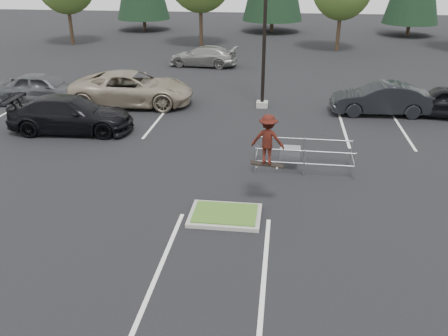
# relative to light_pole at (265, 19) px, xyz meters

# --- Properties ---
(ground) EXTENTS (120.00, 120.00, 0.00)m
(ground) POSITION_rel_light_pole_xyz_m (-0.50, -12.00, -4.56)
(ground) COLOR black
(ground) RESTS_ON ground
(grass_median) EXTENTS (2.20, 1.60, 0.16)m
(grass_median) POSITION_rel_light_pole_xyz_m (-0.50, -12.00, -4.48)
(grass_median) COLOR gray
(grass_median) RESTS_ON ground
(stall_lines) EXTENTS (22.62, 17.60, 0.01)m
(stall_lines) POSITION_rel_light_pole_xyz_m (-1.85, -5.98, -4.56)
(stall_lines) COLOR silver
(stall_lines) RESTS_ON ground
(light_pole) EXTENTS (0.70, 0.60, 10.12)m
(light_pole) POSITION_rel_light_pole_xyz_m (0.00, 0.00, 0.00)
(light_pole) COLOR gray
(light_pole) RESTS_ON ground
(cart_corral) EXTENTS (3.67, 1.37, 1.03)m
(cart_corral) POSITION_rel_light_pole_xyz_m (1.59, -7.99, -3.91)
(cart_corral) COLOR #999CA1
(cart_corral) RESTS_ON ground
(skateboarder) EXTENTS (1.10, 0.73, 1.72)m
(skateboarder) POSITION_rel_light_pole_xyz_m (0.70, -11.00, -2.32)
(skateboarder) COLOR black
(skateboarder) RESTS_ON ground
(car_l_tan) EXTENTS (6.73, 3.51, 1.81)m
(car_l_tan) POSITION_rel_light_pole_xyz_m (-7.00, -0.50, -3.65)
(car_l_tan) COLOR gray
(car_l_tan) RESTS_ON ground
(car_l_black) EXTENTS (5.74, 2.61, 1.63)m
(car_l_black) POSITION_rel_light_pole_xyz_m (-8.50, -5.00, -3.74)
(car_l_black) COLOR black
(car_l_black) RESTS_ON ground
(car_l_grey) EXTENTS (4.80, 2.05, 1.62)m
(car_l_grey) POSITION_rel_light_pole_xyz_m (-12.00, -0.50, -3.75)
(car_l_grey) COLOR #47494E
(car_l_grey) RESTS_ON ground
(car_r_charc) EXTENTS (4.94, 1.91, 1.61)m
(car_r_charc) POSITION_rel_light_pole_xyz_m (6.00, -0.50, -3.76)
(car_r_charc) COLOR black
(car_r_charc) RESTS_ON ground
(car_r_black) EXTENTS (4.82, 2.46, 1.57)m
(car_r_black) POSITION_rel_light_pole_xyz_m (9.13, -0.50, -3.77)
(car_r_black) COLOR black
(car_r_black) RESTS_ON ground
(car_far_silver) EXTENTS (5.18, 2.49, 1.46)m
(car_far_silver) POSITION_rel_light_pole_xyz_m (-4.87, 10.00, -3.83)
(car_far_silver) COLOR gray
(car_far_silver) RESTS_ON ground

